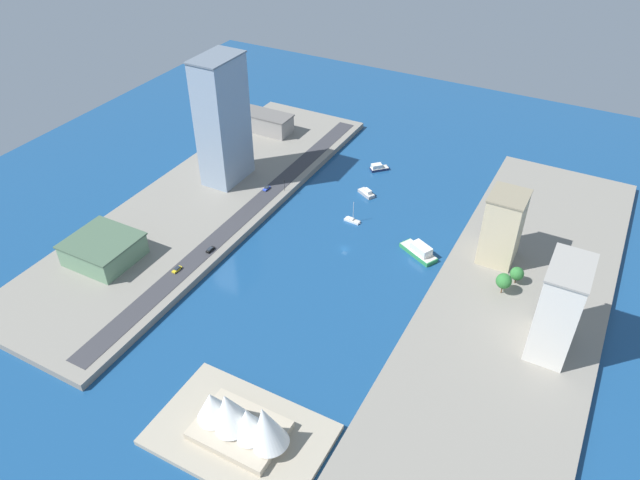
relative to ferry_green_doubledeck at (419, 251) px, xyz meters
The scene contains 20 objects.
ground_plane 34.87m from the ferry_green_doubledeck, 20.65° to the left, with size 440.00×440.00×0.00m, color navy.
quay_west 49.90m from the ferry_green_doubledeck, 165.76° to the left, with size 70.00×240.00×3.31m, color gray.
quay_east 114.14m from the ferry_green_doubledeck, ahead, with size 70.00×240.00×3.31m, color gray.
peninsula_point 122.32m from the ferry_green_doubledeck, 81.63° to the left, with size 58.33×38.32×2.00m, color #A89E89.
road_strip 88.18m from the ferry_green_doubledeck, ahead, with size 9.74×228.00×0.15m, color #38383D.
ferry_green_doubledeck is the anchor object (origin of this frame).
sailboat_small_white 40.46m from the ferry_green_doubledeck, 13.87° to the right, with size 9.03×3.46×11.86m.
yacht_sleek_gray 56.24m from the ferry_green_doubledeck, 39.50° to the right, with size 11.21×8.40×3.71m.
patrol_launch_navy 79.28m from the ferry_green_doubledeck, 52.53° to the right, with size 10.49×10.46×3.97m.
carpark_squat_concrete 145.91m from the ferry_green_doubledeck, 28.38° to the right, with size 34.67×15.10×11.50m.
tower_tall_glass 121.13m from the ferry_green_doubledeck, ahead, with size 17.45×27.89×67.68m.
office_block_beige 38.84m from the ferry_green_doubledeck, 162.04° to the right, with size 15.75×18.34×33.62m.
terminal_long_green 143.65m from the ferry_green_doubledeck, 30.96° to the left, with size 29.34×27.71×10.77m.
hotel_broad_white 75.58m from the ferry_green_doubledeck, 152.18° to the left, with size 14.70×24.08×39.03m.
suv_black 96.77m from the ferry_green_doubledeck, 28.95° to the left, with size 1.83×4.92×1.57m.
taxi_yellow_cab 110.47m from the ferry_green_doubledeck, 36.25° to the left, with size 1.96×5.05×1.46m.
hatchback_blue 90.85m from the ferry_green_doubledeck, ahead, with size 2.12×4.70×1.46m.
traffic_light_waterfront 82.57m from the ferry_green_doubledeck, ahead, with size 0.36×0.36×6.50m.
opera_landmark 122.42m from the ferry_green_doubledeck, 82.05° to the left, with size 35.19×21.19×19.73m.
park_tree_cluster 43.88m from the ferry_green_doubledeck, 168.95° to the left, with size 9.79×15.38×9.87m.
Camera 1 is at (-95.28, 202.61, 172.97)m, focal length 33.61 mm.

